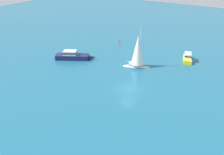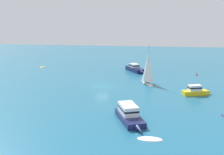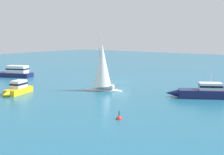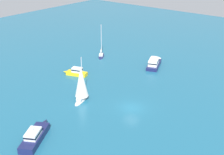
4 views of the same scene
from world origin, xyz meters
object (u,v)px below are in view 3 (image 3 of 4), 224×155
at_px(powerboat_1, 15,72).
at_px(ketch_1, 103,69).
at_px(channel_buoy, 119,119).
at_px(launch, 18,89).
at_px(powerboat, 205,92).

xyz_separation_m(powerboat_1, ketch_1, (1.88, 21.94, 2.16)).
bearing_deg(ketch_1, channel_buoy, 112.87).
bearing_deg(ketch_1, launch, 28.88).
relative_size(ketch_1, channel_buoy, 7.95).
relative_size(launch, channel_buoy, 5.37).
relative_size(powerboat_1, ketch_1, 0.99).
bearing_deg(powerboat_1, ketch_1, 153.76).
height_order(powerboat_1, ketch_1, ketch_1).
distance_m(powerboat, launch, 23.87).
bearing_deg(powerboat_1, powerboat, 161.26).
height_order(powerboat_1, channel_buoy, powerboat_1).
xyz_separation_m(launch, ketch_1, (-8.67, 7.25, 2.31)).
height_order(launch, channel_buoy, launch).
bearing_deg(launch, powerboat, 101.66).
bearing_deg(channel_buoy, powerboat_1, -111.79).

